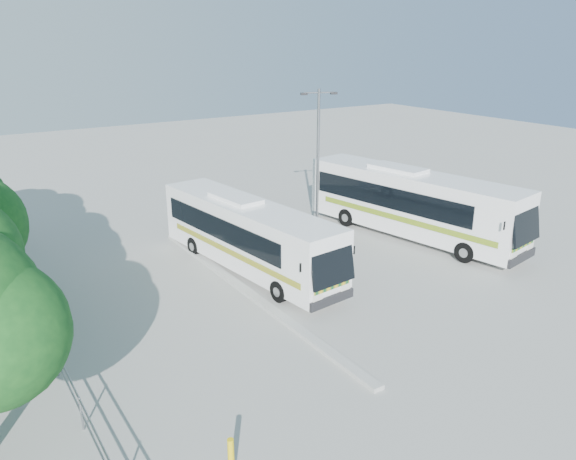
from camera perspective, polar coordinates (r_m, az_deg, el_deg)
ground at (r=22.56m, az=3.43°, el=-6.85°), size 100.00×100.00×0.00m
kerb_divider at (r=22.93m, az=-4.22°, el=-6.22°), size 0.40×16.00×0.15m
railing at (r=22.31m, az=-24.61°, el=-6.89°), size 0.06×22.00×1.00m
coach_main at (r=24.64m, az=-4.06°, el=-0.42°), size 3.39×11.04×3.01m
coach_adjacent at (r=29.35m, az=12.49°, el=2.75°), size 4.48×12.32×3.35m
lamppost at (r=28.25m, az=3.05°, el=7.35°), size 1.78×0.76×7.49m
bollard at (r=14.13m, az=-5.80°, el=-22.13°), size 0.16×0.16×1.10m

